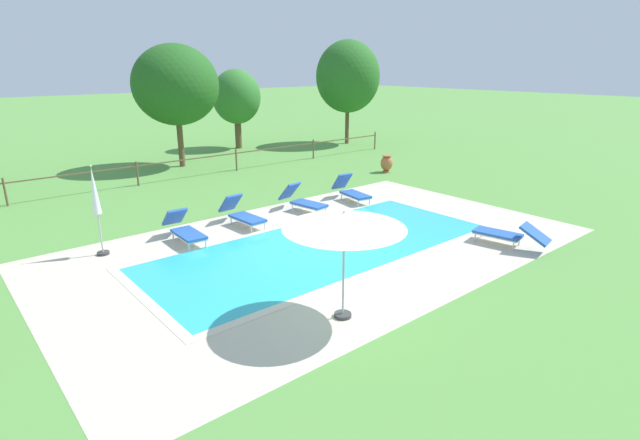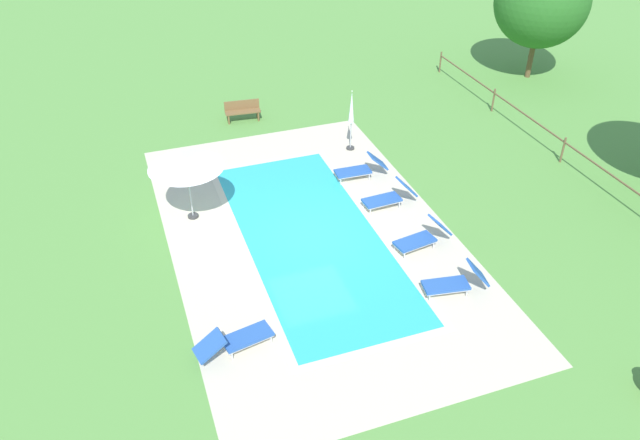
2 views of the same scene
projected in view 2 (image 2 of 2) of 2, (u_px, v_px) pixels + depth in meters
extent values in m
plane|color=#599342|center=(311.00, 236.00, 20.30)|extent=(160.00, 160.00, 0.00)
cube|color=beige|center=(311.00, 236.00, 20.30)|extent=(14.84, 8.81, 0.01)
cube|color=#2DB7C6|center=(311.00, 236.00, 20.30)|extent=(10.16, 4.13, 0.01)
cube|color=beige|center=(373.00, 223.00, 20.90)|extent=(10.64, 0.24, 0.01)
cube|color=beige|center=(245.00, 250.00, 19.70)|extent=(10.64, 0.24, 0.01)
cube|color=beige|center=(376.00, 349.00, 16.28)|extent=(0.24, 4.13, 0.01)
cube|color=beige|center=(267.00, 161.00, 24.31)|extent=(0.24, 4.13, 0.01)
cube|color=#2856A8|center=(415.00, 241.00, 19.56)|extent=(0.80, 1.38, 0.07)
cube|color=#2856A8|center=(440.00, 225.00, 19.75)|extent=(0.69, 0.70, 0.67)
cube|color=silver|center=(415.00, 243.00, 19.59)|extent=(0.76, 1.35, 0.04)
cylinder|color=silver|center=(405.00, 256.00, 19.26)|extent=(0.04, 0.04, 0.28)
cylinder|color=silver|center=(395.00, 247.00, 19.63)|extent=(0.04, 0.04, 0.28)
cylinder|color=silver|center=(434.00, 245.00, 19.69)|extent=(0.04, 0.04, 0.28)
cylinder|color=silver|center=(424.00, 237.00, 20.06)|extent=(0.04, 0.04, 0.28)
cube|color=#2856A8|center=(247.00, 336.00, 16.22)|extent=(0.84, 1.39, 0.07)
cube|color=#2856A8|center=(210.00, 346.00, 15.67)|extent=(0.74, 0.87, 0.47)
cube|color=silver|center=(247.00, 338.00, 16.25)|extent=(0.81, 1.36, 0.04)
cylinder|color=silver|center=(262.00, 327.00, 16.73)|extent=(0.04, 0.04, 0.28)
cylinder|color=silver|center=(271.00, 339.00, 16.37)|extent=(0.04, 0.04, 0.28)
cylinder|color=silver|center=(224.00, 343.00, 16.27)|extent=(0.04, 0.04, 0.28)
cylinder|color=silver|center=(232.00, 356.00, 15.91)|extent=(0.04, 0.04, 0.28)
cube|color=#2856A8|center=(353.00, 171.00, 23.06)|extent=(0.65, 1.32, 0.07)
cube|color=#2856A8|center=(378.00, 161.00, 23.14)|extent=(0.62, 0.69, 0.61)
cube|color=silver|center=(353.00, 173.00, 23.09)|extent=(0.62, 1.29, 0.04)
cylinder|color=silver|center=(341.00, 181.00, 22.83)|extent=(0.04, 0.04, 0.28)
cylinder|color=silver|center=(336.00, 174.00, 23.23)|extent=(0.04, 0.04, 0.28)
cylinder|color=silver|center=(369.00, 177.00, 23.10)|extent=(0.04, 0.04, 0.28)
cylinder|color=silver|center=(364.00, 170.00, 23.50)|extent=(0.04, 0.04, 0.28)
cube|color=#2856A8|center=(382.00, 200.00, 21.49)|extent=(0.67, 1.33, 0.07)
cube|color=#2856A8|center=(407.00, 187.00, 21.61)|extent=(0.63, 0.66, 0.66)
cube|color=silver|center=(382.00, 201.00, 21.52)|extent=(0.64, 1.30, 0.04)
cylinder|color=silver|center=(370.00, 212.00, 21.23)|extent=(0.04, 0.04, 0.28)
cylinder|color=silver|center=(364.00, 204.00, 21.61)|extent=(0.04, 0.04, 0.28)
cylinder|color=silver|center=(399.00, 205.00, 21.57)|extent=(0.04, 0.04, 0.28)
cylinder|color=silver|center=(392.00, 197.00, 21.96)|extent=(0.04, 0.04, 0.28)
cube|color=#2856A8|center=(446.00, 285.00, 17.87)|extent=(0.80, 1.38, 0.07)
cube|color=#2856A8|center=(478.00, 272.00, 17.82)|extent=(0.69, 0.68, 0.69)
cube|color=silver|center=(446.00, 286.00, 17.90)|extent=(0.76, 1.35, 0.04)
cylinder|color=silver|center=(429.00, 298.00, 17.68)|extent=(0.04, 0.04, 0.28)
cylinder|color=silver|center=(424.00, 286.00, 18.09)|extent=(0.04, 0.04, 0.28)
cylinder|color=silver|center=(467.00, 293.00, 17.85)|extent=(0.04, 0.04, 0.28)
cylinder|color=silver|center=(460.00, 282.00, 18.26)|extent=(0.04, 0.04, 0.28)
cylinder|color=#383838|center=(193.00, 216.00, 21.18)|extent=(0.36, 0.36, 0.08)
cylinder|color=#B2B5B7|center=(189.00, 189.00, 20.57)|extent=(0.04, 0.04, 2.23)
cone|color=white|center=(186.00, 163.00, 20.01)|extent=(2.45, 2.45, 0.32)
sphere|color=white|center=(185.00, 158.00, 19.91)|extent=(0.06, 0.06, 0.06)
cylinder|color=#383838|center=(350.00, 148.00, 25.10)|extent=(0.32, 0.32, 0.08)
cylinder|color=#B2B5B7|center=(351.00, 136.00, 24.79)|extent=(0.04, 0.04, 1.17)
cone|color=white|center=(352.00, 107.00, 24.09)|extent=(0.23, 0.23, 1.26)
sphere|color=white|center=(352.00, 91.00, 23.72)|extent=(0.05, 0.05, 0.05)
cube|color=brown|center=(243.00, 112.00, 26.93)|extent=(0.58, 1.53, 0.06)
cube|color=brown|center=(242.00, 105.00, 26.95)|extent=(0.19, 1.50, 0.40)
cube|color=brown|center=(258.00, 115.00, 27.19)|extent=(0.40, 0.10, 0.41)
cube|color=brown|center=(228.00, 118.00, 26.93)|extent=(0.40, 0.10, 0.41)
cylinder|color=brown|center=(440.00, 62.00, 31.42)|extent=(0.08, 0.08, 1.05)
cylinder|color=brown|center=(493.00, 100.00, 27.69)|extent=(0.08, 0.08, 1.05)
cylinder|color=brown|center=(563.00, 150.00, 23.96)|extent=(0.08, 0.08, 1.05)
cube|color=brown|center=(609.00, 173.00, 21.91)|extent=(24.16, 0.05, 0.05)
cylinder|color=brown|center=(531.00, 56.00, 30.64)|extent=(0.25, 0.25, 2.08)
ellipsoid|color=#286623|center=(542.00, 1.00, 29.14)|extent=(4.35, 4.35, 4.24)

